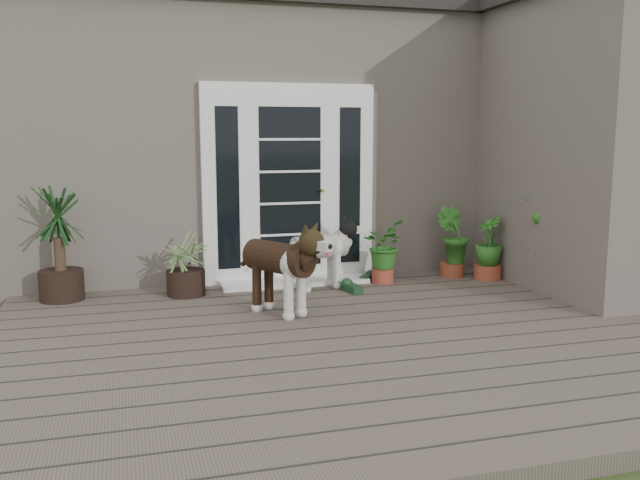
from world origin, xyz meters
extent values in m
cube|color=#6B5B4C|center=(0.00, 0.40, 0.06)|extent=(6.20, 4.60, 0.12)
cube|color=#665E54|center=(0.00, 4.65, 1.55)|extent=(7.40, 4.00, 3.10)
cube|color=#2D2826|center=(0.00, 4.65, 3.20)|extent=(7.60, 4.20, 0.20)
cube|color=#665E54|center=(2.90, 1.50, 1.55)|extent=(1.60, 2.40, 3.10)
cube|color=white|center=(-0.20, 2.60, 1.19)|extent=(1.90, 0.14, 2.15)
cube|color=white|center=(-0.20, 2.40, 0.14)|extent=(1.60, 0.40, 0.05)
imported|color=#1C5016|center=(0.75, 2.20, 0.43)|extent=(0.66, 0.66, 0.61)
imported|color=#1E5C1A|center=(1.62, 2.28, 0.41)|extent=(0.54, 0.54, 0.58)
imported|color=#185419|center=(1.95, 2.05, 0.41)|extent=(0.38, 0.38, 0.57)
camera|label=1|loc=(-1.97, -4.65, 1.76)|focal=38.43mm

